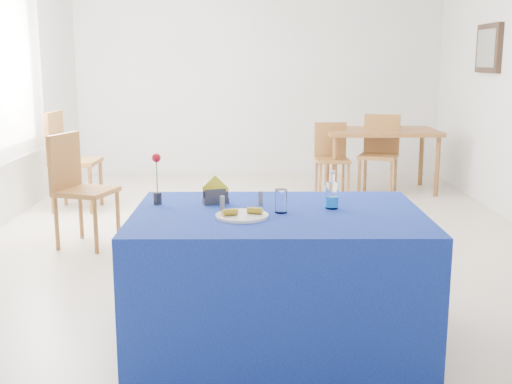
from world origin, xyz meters
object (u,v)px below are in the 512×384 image
at_px(water_bottle, 332,196).
at_px(chair_win_a, 77,182).
at_px(blue_table, 278,277).
at_px(chair_bg_left, 331,153).
at_px(chair_win_b, 67,154).
at_px(plate, 242,216).
at_px(oak_table, 381,136).
at_px(chair_bg_right, 380,149).

distance_m(water_bottle, chair_win_a, 2.71).
xyz_separation_m(blue_table, chair_bg_left, (0.79, 4.08, 0.11)).
bearing_deg(chair_win_b, water_bottle, -140.80).
height_order(plate, blue_table, plate).
relative_size(plate, chair_win_a, 0.29).
bearing_deg(plate, oak_table, 69.95).
bearing_deg(blue_table, plate, -147.76).
height_order(chair_bg_right, chair_win_a, chair_win_a).
bearing_deg(chair_win_a, oak_table, -35.27).
bearing_deg(blue_table, chair_win_b, 122.64).
xyz_separation_m(blue_table, chair_win_a, (-1.64, 1.94, 0.18)).
relative_size(plate, blue_table, 0.18).
relative_size(blue_table, water_bottle, 7.44).
xyz_separation_m(oak_table, chair_win_a, (-3.05, -2.34, -0.12)).
distance_m(oak_table, chair_win_b, 3.66).
distance_m(blue_table, chair_bg_left, 4.16).
bearing_deg(plate, chair_win_b, 119.23).
bearing_deg(water_bottle, chair_bg_left, 83.06).
bearing_deg(blue_table, chair_bg_left, 79.03).
xyz_separation_m(blue_table, chair_bg_right, (1.36, 4.09, 0.17)).
bearing_deg(water_bottle, blue_table, -165.30).
xyz_separation_m(blue_table, chair_win_b, (-2.11, 3.30, 0.23)).
bearing_deg(oak_table, chair_win_a, -142.53).
height_order(plate, chair_bg_right, chair_bg_right).
bearing_deg(oak_table, chair_bg_left, -162.20).
bearing_deg(chair_win_a, plate, -127.77).
bearing_deg(water_bottle, plate, -157.83).
height_order(oak_table, chair_bg_right, chair_bg_right).
distance_m(plate, water_bottle, 0.55).
relative_size(chair_bg_right, chair_win_b, 0.90).
bearing_deg(plate, water_bottle, 22.17).
xyz_separation_m(chair_bg_left, chair_win_b, (-2.91, -0.78, 0.11)).
height_order(water_bottle, oak_table, water_bottle).
bearing_deg(oak_table, chair_bg_right, -103.31).
xyz_separation_m(plate, chair_win_a, (-1.45, 2.07, -0.21)).
bearing_deg(blue_table, oak_table, 71.76).
distance_m(plate, chair_bg_right, 4.50).
height_order(oak_table, chair_bg_left, chair_bg_left).
relative_size(oak_table, chair_bg_left, 1.57).
bearing_deg(chair_win_a, chair_bg_right, -37.26).
xyz_separation_m(chair_bg_left, chair_win_a, (-2.44, -2.14, 0.07)).
bearing_deg(chair_bg_left, oak_table, 15.22).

